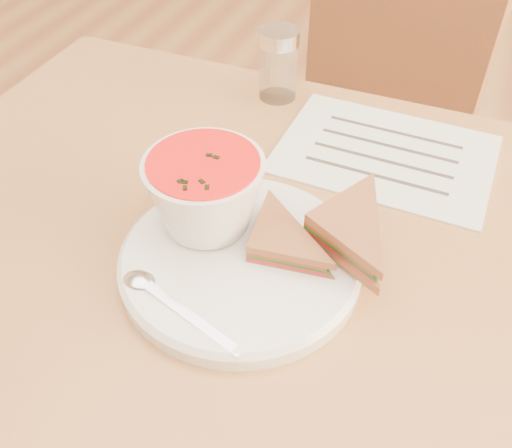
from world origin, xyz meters
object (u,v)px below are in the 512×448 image
at_px(plate, 241,261).
at_px(soup_bowl, 206,196).
at_px(dining_table, 269,403).
at_px(condiment_shaker, 278,65).
at_px(chair_far, 337,148).

height_order(plate, soup_bowl, soup_bowl).
distance_m(dining_table, condiment_shaker, 0.53).
xyz_separation_m(dining_table, plate, (-0.02, -0.05, 0.38)).
xyz_separation_m(plate, condiment_shaker, (-0.09, 0.34, 0.04)).
xyz_separation_m(dining_table, chair_far, (-0.06, 0.56, 0.10)).
relative_size(dining_table, plate, 3.81).
bearing_deg(plate, chair_far, 94.08).
xyz_separation_m(dining_table, soup_bowl, (-0.07, -0.02, 0.44)).
relative_size(soup_bowl, condiment_shaker, 1.23).
bearing_deg(soup_bowl, condiment_shaker, 96.14).
distance_m(plate, condiment_shaker, 0.36).
height_order(chair_far, plate, chair_far).
height_order(chair_far, soup_bowl, chair_far).
bearing_deg(chair_far, condiment_shaker, 98.50).
xyz_separation_m(chair_far, plate, (0.04, -0.62, 0.28)).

